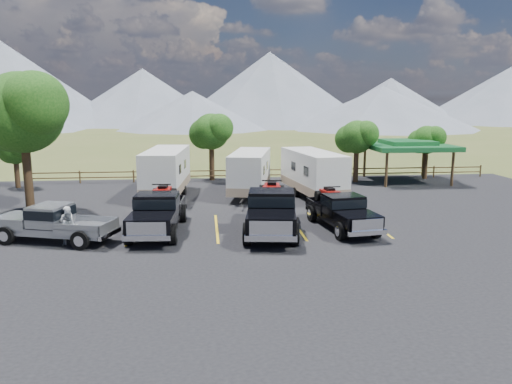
{
  "coord_description": "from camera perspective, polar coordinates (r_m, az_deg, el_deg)",
  "views": [
    {
      "loc": [
        -2.48,
        -20.01,
        6.32
      ],
      "look_at": [
        0.08,
        5.17,
        1.6
      ],
      "focal_mm": 35.0,
      "sensor_mm": 36.0,
      "label": 1
    }
  ],
  "objects": [
    {
      "name": "tree_big_nw",
      "position": [
        30.74,
        -25.2,
        8.23
      ],
      "size": [
        5.54,
        5.18,
        7.84
      ],
      "color": "black",
      "rests_on": "ground"
    },
    {
      "name": "ground",
      "position": [
        21.13,
        1.21,
        -6.84
      ],
      "size": [
        320.0,
        320.0,
        0.0
      ],
      "primitive_type": "plane",
      "color": "#4A5725",
      "rests_on": "ground"
    },
    {
      "name": "rig_right",
      "position": [
        24.83,
        9.7,
        -2.05
      ],
      "size": [
        2.65,
        5.94,
        1.91
      ],
      "rotation": [
        0.0,
        0.0,
        0.14
      ],
      "color": "black",
      "rests_on": "asphalt_lot"
    },
    {
      "name": "stall_lines",
      "position": [
        24.94,
        0.09,
        -4.01
      ],
      "size": [
        12.12,
        5.5,
        0.01
      ],
      "color": "gold",
      "rests_on": "asphalt_lot"
    },
    {
      "name": "tree_nw_small",
      "position": [
        39.58,
        -25.87,
        4.38
      ],
      "size": [
        2.59,
        2.43,
        3.85
      ],
      "color": "black",
      "rests_on": "ground"
    },
    {
      "name": "person_a",
      "position": [
        23.31,
        -20.76,
        -3.59
      ],
      "size": [
        0.75,
        0.69,
        1.72
      ],
      "primitive_type": "imported",
      "rotation": [
        0.0,
        0.0,
        3.74
      ],
      "color": "silver",
      "rests_on": "asphalt_lot"
    },
    {
      "name": "tree_ne_a",
      "position": [
        38.86,
        11.42,
        6.17
      ],
      "size": [
        3.11,
        2.92,
        4.76
      ],
      "color": "black",
      "rests_on": "ground"
    },
    {
      "name": "trailer_right",
      "position": [
        32.48,
        6.51,
        2.13
      ],
      "size": [
        3.22,
        8.6,
        2.97
      ],
      "rotation": [
        0.0,
        0.0,
        0.15
      ],
      "color": "silver",
      "rests_on": "asphalt_lot"
    },
    {
      "name": "rig_left",
      "position": [
        24.31,
        -11.11,
        -2.13
      ],
      "size": [
        2.57,
        6.48,
        2.12
      ],
      "rotation": [
        0.0,
        0.0,
        -0.07
      ],
      "color": "black",
      "rests_on": "asphalt_lot"
    },
    {
      "name": "tree_ne_b",
      "position": [
        41.96,
        18.89,
        5.64
      ],
      "size": [
        2.77,
        2.59,
        4.27
      ],
      "color": "black",
      "rests_on": "ground"
    },
    {
      "name": "mountain_range",
      "position": [
        126.1,
        -8.31,
        11.16
      ],
      "size": [
        209.0,
        71.0,
        20.0
      ],
      "color": "slate",
      "rests_on": "ground"
    },
    {
      "name": "rail_fence",
      "position": [
        39.19,
        0.82,
        2.18
      ],
      "size": [
        36.12,
        0.12,
        1.0
      ],
      "color": "brown",
      "rests_on": "ground"
    },
    {
      "name": "pavilion",
      "position": [
        40.27,
        16.89,
        5.08
      ],
      "size": [
        6.2,
        6.2,
        3.22
      ],
      "color": "brown",
      "rests_on": "ground"
    },
    {
      "name": "rig_center",
      "position": [
        23.89,
        1.77,
        -1.95
      ],
      "size": [
        3.15,
        7.11,
        2.29
      ],
      "rotation": [
        0.0,
        0.0,
        -0.14
      ],
      "color": "black",
      "rests_on": "asphalt_lot"
    },
    {
      "name": "pickup_silver",
      "position": [
        23.94,
        -22.09,
        -3.28
      ],
      "size": [
        5.88,
        3.39,
        1.68
      ],
      "rotation": [
        0.0,
        0.0,
        -1.88
      ],
      "color": "gray",
      "rests_on": "asphalt_lot"
    },
    {
      "name": "person_b",
      "position": [
        23.16,
        -20.52,
        -3.88
      ],
      "size": [
        0.93,
        0.84,
        1.55
      ],
      "primitive_type": "imported",
      "rotation": [
        0.0,
        0.0,
        0.42
      ],
      "color": "slate",
      "rests_on": "asphalt_lot"
    },
    {
      "name": "asphalt_lot",
      "position": [
        23.99,
        0.34,
        -4.66
      ],
      "size": [
        44.0,
        34.0,
        0.04
      ],
      "primitive_type": "cube",
      "color": "black",
      "rests_on": "ground"
    },
    {
      "name": "tree_north",
      "position": [
        39.11,
        -5.17,
        6.88
      ],
      "size": [
        3.46,
        3.24,
        5.25
      ],
      "color": "black",
      "rests_on": "ground"
    },
    {
      "name": "trailer_left",
      "position": [
        32.95,
        -10.22,
        2.25
      ],
      "size": [
        2.88,
        8.9,
        3.08
      ],
      "rotation": [
        0.0,
        0.0,
        -0.08
      ],
      "color": "silver",
      "rests_on": "asphalt_lot"
    },
    {
      "name": "trailer_center",
      "position": [
        32.93,
        -0.68,
        2.23
      ],
      "size": [
        3.48,
        8.33,
        2.89
      ],
      "rotation": [
        0.0,
        0.0,
        -0.21
      ],
      "color": "silver",
      "rests_on": "asphalt_lot"
    }
  ]
}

